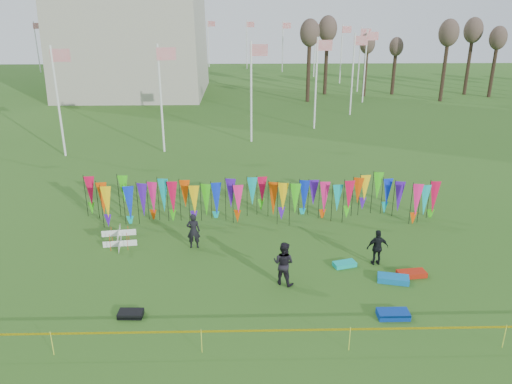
{
  "coord_description": "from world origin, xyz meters",
  "views": [
    {
      "loc": [
        -0.59,
        -16.24,
        10.75
      ],
      "look_at": [
        -0.05,
        6.0,
        2.29
      ],
      "focal_mm": 35.0,
      "sensor_mm": 36.0,
      "label": 1
    }
  ],
  "objects_px": {
    "person_mid": "(284,263)",
    "kite_bag_red": "(412,274)",
    "box_kite": "(119,238)",
    "kite_bag_teal": "(393,279)",
    "person_left": "(193,231)",
    "kite_bag_black": "(131,314)",
    "kite_bag_turquoise": "(345,264)",
    "person_right": "(377,247)",
    "kite_bag_blue": "(393,314)"
  },
  "relations": [
    {
      "from": "person_mid",
      "to": "kite_bag_black",
      "type": "bearing_deg",
      "value": 48.63
    },
    {
      "from": "kite_bag_blue",
      "to": "kite_bag_turquoise",
      "type": "bearing_deg",
      "value": 105.49
    },
    {
      "from": "box_kite",
      "to": "person_left",
      "type": "xyz_separation_m",
      "value": [
        3.49,
        -0.14,
        0.41
      ]
    },
    {
      "from": "person_left",
      "to": "kite_bag_turquoise",
      "type": "relative_size",
      "value": 1.75
    },
    {
      "from": "person_mid",
      "to": "kite_bag_red",
      "type": "bearing_deg",
      "value": -147.31
    },
    {
      "from": "kite_bag_red",
      "to": "box_kite",
      "type": "bearing_deg",
      "value": 166.9
    },
    {
      "from": "person_right",
      "to": "kite_bag_teal",
      "type": "distance_m",
      "value": 1.66
    },
    {
      "from": "box_kite",
      "to": "person_left",
      "type": "distance_m",
      "value": 3.51
    },
    {
      "from": "box_kite",
      "to": "person_right",
      "type": "bearing_deg",
      "value": -9.46
    },
    {
      "from": "person_left",
      "to": "kite_bag_black",
      "type": "distance_m",
      "value": 5.81
    },
    {
      "from": "kite_bag_teal",
      "to": "person_mid",
      "type": "bearing_deg",
      "value": -179.6
    },
    {
      "from": "kite_bag_turquoise",
      "to": "kite_bag_blue",
      "type": "relative_size",
      "value": 0.85
    },
    {
      "from": "person_mid",
      "to": "person_right",
      "type": "relative_size",
      "value": 1.13
    },
    {
      "from": "kite_bag_blue",
      "to": "kite_bag_teal",
      "type": "distance_m",
      "value": 2.58
    },
    {
      "from": "box_kite",
      "to": "person_right",
      "type": "height_order",
      "value": "person_right"
    },
    {
      "from": "person_left",
      "to": "person_mid",
      "type": "distance_m",
      "value": 5.13
    },
    {
      "from": "person_left",
      "to": "kite_bag_black",
      "type": "relative_size",
      "value": 1.9
    },
    {
      "from": "kite_bag_blue",
      "to": "kite_bag_red",
      "type": "relative_size",
      "value": 0.97
    },
    {
      "from": "kite_bag_blue",
      "to": "person_mid",
      "type": "bearing_deg",
      "value": 147.45
    },
    {
      "from": "kite_bag_turquoise",
      "to": "box_kite",
      "type": "bearing_deg",
      "value": 168.45
    },
    {
      "from": "person_mid",
      "to": "kite_bag_blue",
      "type": "relative_size",
      "value": 1.62
    },
    {
      "from": "person_right",
      "to": "kite_bag_turquoise",
      "type": "relative_size",
      "value": 1.68
    },
    {
      "from": "box_kite",
      "to": "kite_bag_blue",
      "type": "height_order",
      "value": "box_kite"
    },
    {
      "from": "person_right",
      "to": "kite_bag_black",
      "type": "distance_m",
      "value": 10.63
    },
    {
      "from": "box_kite",
      "to": "person_mid",
      "type": "bearing_deg",
      "value": -24.85
    },
    {
      "from": "box_kite",
      "to": "kite_bag_red",
      "type": "distance_m",
      "value": 13.2
    },
    {
      "from": "person_left",
      "to": "kite_bag_turquoise",
      "type": "xyz_separation_m",
      "value": [
        6.71,
        -1.95,
        -0.75
      ]
    },
    {
      "from": "kite_bag_red",
      "to": "kite_bag_teal",
      "type": "bearing_deg",
      "value": -155.3
    },
    {
      "from": "kite_bag_turquoise",
      "to": "kite_bag_black",
      "type": "bearing_deg",
      "value": -157.62
    },
    {
      "from": "person_left",
      "to": "kite_bag_teal",
      "type": "bearing_deg",
      "value": 157.56
    },
    {
      "from": "kite_bag_red",
      "to": "kite_bag_black",
      "type": "relative_size",
      "value": 1.32
    },
    {
      "from": "person_mid",
      "to": "kite_bag_blue",
      "type": "xyz_separation_m",
      "value": [
        3.83,
        -2.45,
        -0.8
      ]
    },
    {
      "from": "kite_bag_red",
      "to": "kite_bag_teal",
      "type": "height_order",
      "value": "kite_bag_teal"
    },
    {
      "from": "kite_bag_blue",
      "to": "kite_bag_teal",
      "type": "height_order",
      "value": "same"
    },
    {
      "from": "person_mid",
      "to": "kite_bag_teal",
      "type": "bearing_deg",
      "value": -151.58
    },
    {
      "from": "kite_bag_turquoise",
      "to": "kite_bag_teal",
      "type": "xyz_separation_m",
      "value": [
        1.76,
        -1.32,
        0.02
      ]
    },
    {
      "from": "person_mid",
      "to": "kite_bag_black",
      "type": "relative_size",
      "value": 2.06
    },
    {
      "from": "box_kite",
      "to": "person_right",
      "type": "xyz_separation_m",
      "value": [
        11.62,
        -1.94,
        0.37
      ]
    },
    {
      "from": "person_mid",
      "to": "person_right",
      "type": "bearing_deg",
      "value": -132.34
    },
    {
      "from": "kite_bag_turquoise",
      "to": "kite_bag_blue",
      "type": "xyz_separation_m",
      "value": [
        1.05,
        -3.8,
        0.02
      ]
    },
    {
      "from": "person_left",
      "to": "kite_bag_teal",
      "type": "height_order",
      "value": "person_left"
    },
    {
      "from": "person_right",
      "to": "kite_bag_blue",
      "type": "bearing_deg",
      "value": 78.25
    },
    {
      "from": "kite_bag_red",
      "to": "kite_bag_teal",
      "type": "xyz_separation_m",
      "value": [
        -0.9,
        -0.41,
        0.01
      ]
    },
    {
      "from": "box_kite",
      "to": "kite_bag_teal",
      "type": "distance_m",
      "value": 12.44
    },
    {
      "from": "person_right",
      "to": "kite_bag_red",
      "type": "distance_m",
      "value": 1.77
    },
    {
      "from": "box_kite",
      "to": "kite_bag_red",
      "type": "relative_size",
      "value": 0.74
    },
    {
      "from": "person_right",
      "to": "kite_bag_teal",
      "type": "bearing_deg",
      "value": 96.49
    },
    {
      "from": "kite_bag_black",
      "to": "kite_bag_teal",
      "type": "bearing_deg",
      "value": 12.04
    },
    {
      "from": "kite_bag_turquoise",
      "to": "person_right",
      "type": "bearing_deg",
      "value": 5.95
    },
    {
      "from": "kite_bag_red",
      "to": "kite_bag_black",
      "type": "height_order",
      "value": "kite_bag_red"
    }
  ]
}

